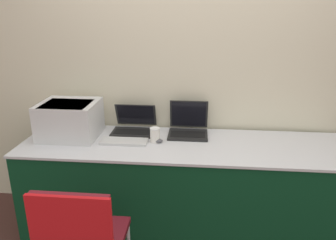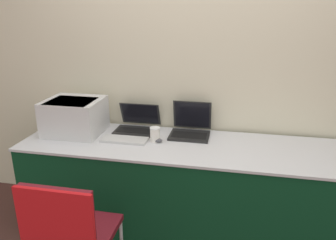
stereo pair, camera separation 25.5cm
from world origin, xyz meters
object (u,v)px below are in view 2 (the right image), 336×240
Objects in this scene: coffee_cup at (155,134)px; chair at (68,231)px; printer at (74,115)px; mouse at (158,140)px; laptop_right at (190,128)px; laptop_left at (137,125)px; external_keyboard at (124,140)px.

chair is at bearing -109.98° from coffee_cup.
printer is 6.27× the size of mouse.
coffee_cup reaches higher than mouse.
printer is at bearing -171.01° from laptop_right.
laptop_right is 0.37× the size of chair.
laptop_right reaches higher than chair.
laptop_left is 0.40× the size of chair.
laptop_right is 1.26m from chair.
laptop_left is at bearing 18.20° from printer.
mouse is 0.08× the size of chair.
printer reaches higher than laptop_left.
mouse is (0.24, -0.24, -0.03)m from laptop_left.
laptop_left is 0.47m from laptop_right.
external_keyboard is 0.27m from mouse.
printer is 1.29× the size of laptop_left.
printer reaches higher than chair.
mouse is at bearing 5.24° from external_keyboard.
laptop_right is at bearing -1.36° from laptop_left.
laptop_right is at bearing 26.73° from external_keyboard.
printer is 1.41× the size of laptop_right.
chair is (-0.08, -0.84, -0.25)m from external_keyboard.
laptop_left is at bearing 133.62° from coffee_cup.
coffee_cup is (0.21, -0.22, 0.01)m from laptop_left.
laptop_right is 0.88× the size of external_keyboard.
laptop_left is (0.50, 0.16, -0.11)m from printer.
chair is (-0.34, -0.86, -0.26)m from mouse.
printer is 0.98m from laptop_right.
external_keyboard is at bearing -11.82° from printer.
mouse is at bearing 68.22° from chair.
printer is at bearing 168.18° from external_keyboard.
external_keyboard is at bearing -174.76° from mouse.
coffee_cup is at bearing -4.71° from printer.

